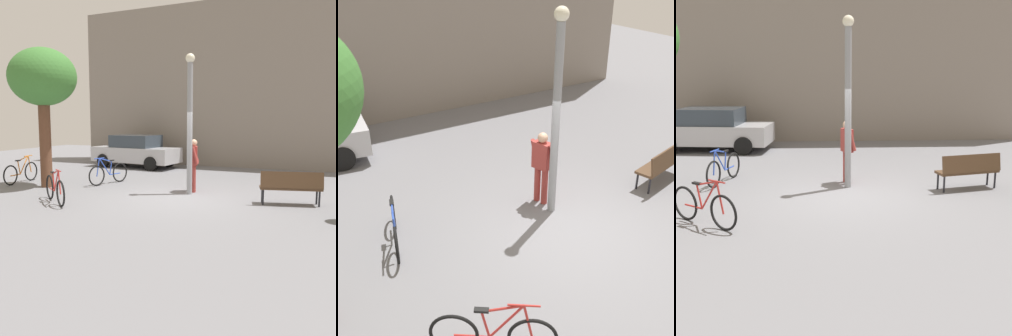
# 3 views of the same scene
# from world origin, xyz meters

# --- Properties ---
(ground_plane) EXTENTS (36.00, 36.00, 0.00)m
(ground_plane) POSITION_xyz_m (0.00, 0.00, 0.00)
(ground_plane) COLOR slate
(building_facade) EXTENTS (16.52, 2.00, 7.87)m
(building_facade) POSITION_xyz_m (0.00, 8.72, 3.94)
(building_facade) COLOR gray
(building_facade) RESTS_ON ground_plane
(lamppost) EXTENTS (0.28, 0.28, 4.22)m
(lamppost) POSITION_xyz_m (0.15, 0.73, 2.33)
(lamppost) COLOR gray
(lamppost) RESTS_ON ground_plane
(person_by_lamppost) EXTENTS (0.41, 0.63, 1.67)m
(person_by_lamppost) POSITION_xyz_m (0.15, 1.13, 0.97)
(person_by_lamppost) COLOR #9E3833
(person_by_lamppost) RESTS_ON ground_plane
(park_bench) EXTENTS (1.67, 0.83, 0.92)m
(park_bench) POSITION_xyz_m (3.17, 0.34, 0.55)
(park_bench) COLOR #513823
(park_bench) RESTS_ON ground_plane
(plaza_tree) EXTENTS (2.22, 2.22, 4.63)m
(plaza_tree) POSITION_xyz_m (-4.75, 0.01, 3.58)
(plaza_tree) COLOR brown
(plaza_tree) RESTS_ON ground_plane
(bicycle_red) EXTENTS (1.50, 1.09, 0.97)m
(bicycle_red) POSITION_xyz_m (-2.82, -1.89, 0.38)
(bicycle_red) COLOR black
(bicycle_red) RESTS_ON ground_plane
(bicycle_orange) EXTENTS (0.21, 1.81, 0.97)m
(bicycle_orange) POSITION_xyz_m (-6.16, 0.30, 0.38)
(bicycle_orange) COLOR black
(bicycle_orange) RESTS_ON ground_plane
(bicycle_blue) EXTENTS (0.54, 1.76, 0.97)m
(bicycle_blue) POSITION_xyz_m (-3.12, 1.33, 0.38)
(bicycle_blue) COLOR black
(bicycle_blue) RESTS_ON ground_plane
(parked_car_silver) EXTENTS (4.36, 2.18, 1.55)m
(parked_car_silver) POSITION_xyz_m (-4.48, 5.98, 0.77)
(parked_car_silver) COLOR #B7B7BC
(parked_car_silver) RESTS_ON ground_plane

